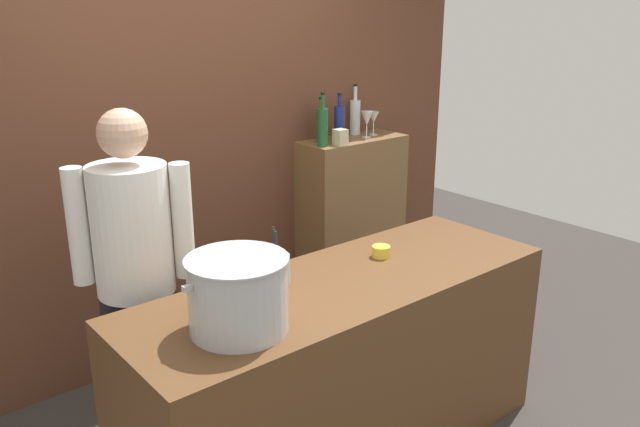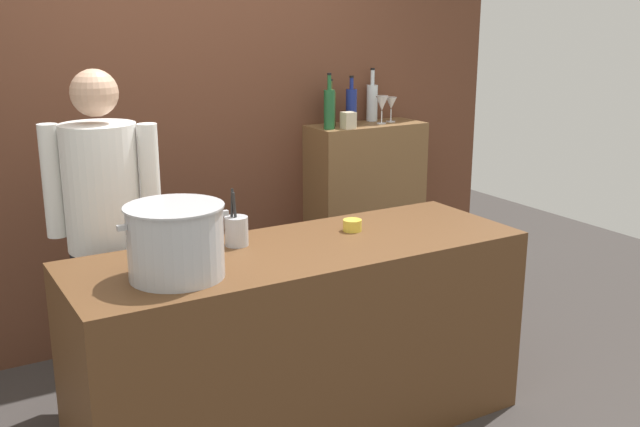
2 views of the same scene
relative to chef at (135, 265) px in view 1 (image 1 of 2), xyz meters
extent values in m
cube|color=brown|center=(0.70, 0.79, 0.54)|extent=(4.40, 0.10, 3.00)
cube|color=brown|center=(0.70, -0.61, -0.51)|extent=(2.05, 0.70, 0.90)
cube|color=brown|center=(1.84, 0.58, -0.36)|extent=(0.76, 0.32, 1.21)
cylinder|color=black|center=(0.08, -0.05, -0.54)|extent=(0.14, 0.14, 0.84)
cylinder|color=black|center=(-0.09, 0.04, -0.54)|extent=(0.14, 0.14, 0.84)
cylinder|color=white|center=(0.00, 0.00, 0.17)|extent=(0.34, 0.34, 0.58)
cube|color=black|center=(0.09, 0.15, -0.07)|extent=(0.27, 0.16, 0.52)
cylinder|color=white|center=(0.19, -0.11, 0.19)|extent=(0.09, 0.09, 0.52)
cylinder|color=white|center=(-0.19, 0.10, 0.19)|extent=(0.09, 0.09, 0.52)
sphere|color=tan|center=(0.00, 0.00, 0.59)|extent=(0.21, 0.21, 0.21)
cylinder|color=#B7BABF|center=(0.09, -0.70, 0.08)|extent=(0.37, 0.37, 0.28)
cylinder|color=#B7BABF|center=(0.09, -0.70, 0.22)|extent=(0.38, 0.38, 0.01)
cube|color=#B7BABF|center=(-0.11, -0.70, 0.16)|extent=(0.04, 0.02, 0.02)
cube|color=#B7BABF|center=(0.30, -0.70, 0.16)|extent=(0.04, 0.02, 0.02)
cylinder|color=#B7BABF|center=(0.46, -0.44, 0.00)|extent=(0.10, 0.10, 0.13)
cylinder|color=#262626|center=(0.45, -0.43, 0.07)|extent=(0.04, 0.04, 0.23)
cylinder|color=#262626|center=(0.46, -0.45, 0.07)|extent=(0.02, 0.02, 0.22)
cylinder|color=#262626|center=(0.46, -0.44, 0.07)|extent=(0.02, 0.05, 0.22)
cylinder|color=yellow|center=(1.02, -0.51, -0.04)|extent=(0.09, 0.09, 0.05)
cylinder|color=silver|center=(1.95, 0.68, 0.36)|extent=(0.07, 0.07, 0.23)
cylinder|color=silver|center=(1.95, 0.68, 0.53)|extent=(0.03, 0.03, 0.10)
cylinder|color=black|center=(1.95, 0.68, 0.58)|extent=(0.03, 0.03, 0.01)
cylinder|color=#475123|center=(1.60, 0.63, 0.35)|extent=(0.07, 0.07, 0.21)
cylinder|color=#475123|center=(1.60, 0.63, 0.49)|extent=(0.02, 0.02, 0.07)
cylinder|color=black|center=(1.60, 0.63, 0.53)|extent=(0.03, 0.03, 0.01)
cylinder|color=#1E592D|center=(1.52, 0.52, 0.36)|extent=(0.07, 0.07, 0.24)
cylinder|color=#1E592D|center=(1.52, 0.52, 0.53)|extent=(0.02, 0.02, 0.09)
cylinder|color=black|center=(1.52, 0.52, 0.58)|extent=(0.03, 0.03, 0.01)
cylinder|color=navy|center=(1.74, 0.61, 0.36)|extent=(0.07, 0.07, 0.23)
cylinder|color=navy|center=(1.74, 0.61, 0.50)|extent=(0.02, 0.02, 0.07)
cylinder|color=black|center=(1.74, 0.61, 0.55)|extent=(0.03, 0.03, 0.01)
cylinder|color=silver|center=(1.93, 0.55, 0.25)|extent=(0.06, 0.06, 0.01)
cylinder|color=silver|center=(1.93, 0.55, 0.29)|extent=(0.01, 0.01, 0.08)
cone|color=silver|center=(1.93, 0.55, 0.37)|extent=(0.08, 0.08, 0.10)
cylinder|color=silver|center=(2.03, 0.58, 0.25)|extent=(0.06, 0.06, 0.01)
cylinder|color=silver|center=(2.03, 0.58, 0.29)|extent=(0.01, 0.01, 0.08)
cone|color=silver|center=(2.03, 0.58, 0.37)|extent=(0.07, 0.07, 0.08)
cube|color=beige|center=(1.63, 0.48, 0.30)|extent=(0.08, 0.08, 0.10)
camera|label=1|loc=(-1.05, -2.55, 1.09)|focal=36.02mm
camera|label=2|loc=(-0.79, -3.31, 0.92)|focal=41.32mm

